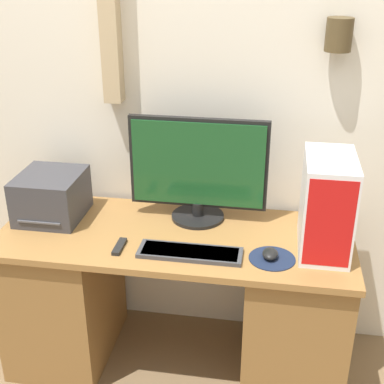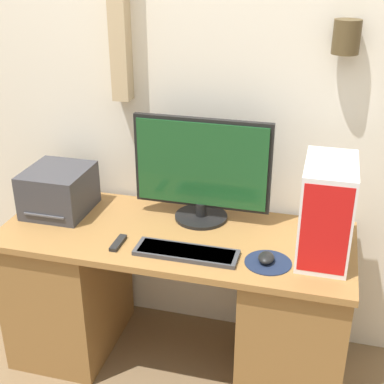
# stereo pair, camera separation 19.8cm
# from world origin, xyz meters

# --- Properties ---
(wall_back) EXTENTS (6.40, 0.16, 2.70)m
(wall_back) POSITION_xyz_m (0.01, 0.68, 1.35)
(wall_back) COLOR silver
(wall_back) RESTS_ON ground_plane
(desk) EXTENTS (1.58, 0.62, 0.72)m
(desk) POSITION_xyz_m (0.00, 0.31, 0.37)
(desk) COLOR olive
(desk) RESTS_ON ground_plane
(monitor) EXTENTS (0.63, 0.25, 0.49)m
(monitor) POSITION_xyz_m (0.08, 0.48, 0.97)
(monitor) COLOR black
(monitor) RESTS_ON desk
(keyboard) EXTENTS (0.43, 0.13, 0.02)m
(keyboard) POSITION_xyz_m (0.10, 0.15, 0.73)
(keyboard) COLOR #3D3D42
(keyboard) RESTS_ON desk
(mousepad) EXTENTS (0.19, 0.19, 0.00)m
(mousepad) POSITION_xyz_m (0.44, 0.17, 0.72)
(mousepad) COLOR #19233D
(mousepad) RESTS_ON desk
(mouse) EXTENTS (0.06, 0.09, 0.04)m
(mouse) POSITION_xyz_m (0.43, 0.17, 0.74)
(mouse) COLOR black
(mouse) RESTS_ON mousepad
(computer_tower) EXTENTS (0.20, 0.35, 0.41)m
(computer_tower) POSITION_xyz_m (0.64, 0.29, 0.92)
(computer_tower) COLOR white
(computer_tower) RESTS_ON desk
(printer) EXTENTS (0.29, 0.32, 0.21)m
(printer) POSITION_xyz_m (-0.60, 0.39, 0.82)
(printer) COLOR #38383D
(printer) RESTS_ON desk
(remote_control) EXTENTS (0.03, 0.13, 0.02)m
(remote_control) POSITION_xyz_m (-0.21, 0.15, 0.73)
(remote_control) COLOR black
(remote_control) RESTS_ON desk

